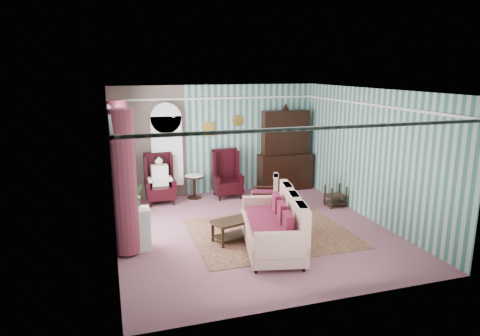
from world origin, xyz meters
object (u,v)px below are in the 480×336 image
object	(u,v)px
nest_table	(335,196)
dresser_hutch	(285,148)
sofa	(272,222)
seated_woman	(160,180)
bookcase	(167,156)
wingback_left	(160,179)
plant_stand	(135,230)
wingback_right	(227,174)
coffee_table	(234,230)
round_side_table	(194,187)
floral_armchair	(264,192)

from	to	relation	value
nest_table	dresser_hutch	bearing A→B (deg)	107.39
sofa	seated_woman	bearing A→B (deg)	37.89
nest_table	bookcase	bearing A→B (deg)	153.08
bookcase	seated_woman	xyz separation A→B (m)	(-0.25, -0.39, -0.53)
wingback_left	plant_stand	size ratio (longest dim) A/B	1.56
bookcase	dresser_hutch	xyz separation A→B (m)	(3.25, -0.12, 0.06)
bookcase	nest_table	distance (m)	4.37
wingback_right	sofa	distance (m)	3.47
wingback_left	bookcase	bearing A→B (deg)	57.34
wingback_right	nest_table	xyz separation A→B (m)	(2.32, -1.55, -0.35)
coffee_table	nest_table	bearing A→B (deg)	24.04
wingback_right	round_side_table	xyz separation A→B (m)	(-0.85, 0.15, -0.33)
bookcase	dresser_hutch	bearing A→B (deg)	-2.11
wingback_left	round_side_table	distance (m)	0.97
wingback_right	coffee_table	size ratio (longest dim) A/B	1.45
bookcase	dresser_hutch	distance (m)	3.25
wingback_left	wingback_right	world-z (taller)	same
wingback_left	seated_woman	bearing A→B (deg)	0.00
seated_woman	coffee_table	world-z (taller)	seated_woman
bookcase	dresser_hutch	size ratio (longest dim) A/B	0.95
wingback_right	bookcase	bearing A→B (deg)	165.43
dresser_hutch	round_side_table	size ratio (longest dim) A/B	3.93
bookcase	wingback_left	distance (m)	0.68
sofa	coffee_table	bearing A→B (deg)	56.52
wingback_right	round_side_table	bearing A→B (deg)	169.99
nest_table	plant_stand	xyz separation A→B (m)	(-4.87, -1.20, 0.13)
nest_table	coffee_table	world-z (taller)	nest_table
floral_armchair	coffee_table	xyz separation A→B (m)	(-1.22, -1.58, -0.23)
wingback_left	floral_armchair	xyz separation A→B (m)	(2.30, -1.30, -0.18)
dresser_hutch	sofa	bearing A→B (deg)	-116.57
wingback_left	plant_stand	distance (m)	2.87
sofa	coffee_table	size ratio (longest dim) A/B	2.51
bookcase	coffee_table	bearing A→B (deg)	-75.81
bookcase	nest_table	size ratio (longest dim) A/B	4.15
sofa	plant_stand	bearing A→B (deg)	86.31
seated_woman	floral_armchair	xyz separation A→B (m)	(2.30, -1.30, -0.14)
plant_stand	nest_table	bearing A→B (deg)	13.84
bookcase	floral_armchair	distance (m)	2.74
wingback_left	seated_woman	distance (m)	0.04
seated_woman	wingback_right	bearing A→B (deg)	0.00
wingback_left	plant_stand	xyz separation A→B (m)	(-0.80, -2.75, -0.22)
dresser_hutch	coffee_table	distance (m)	4.09
wingback_left	dresser_hutch	bearing A→B (deg)	4.41
seated_woman	bookcase	bearing A→B (deg)	57.34
nest_table	floral_armchair	size ratio (longest dim) A/B	0.60
dresser_hutch	wingback_left	distance (m)	3.55
dresser_hutch	wingback_right	bearing A→B (deg)	-171.23
plant_stand	wingback_right	bearing A→B (deg)	47.16
plant_stand	dresser_hutch	bearing A→B (deg)	35.08
wingback_left	floral_armchair	bearing A→B (deg)	-29.50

